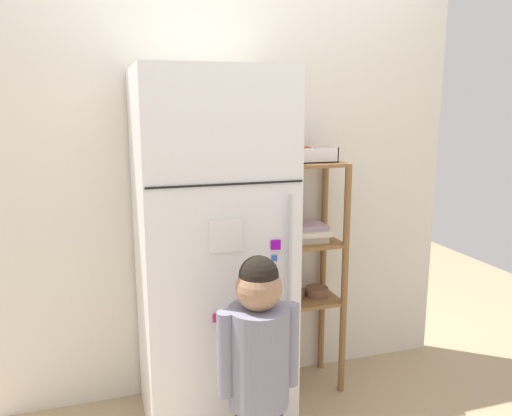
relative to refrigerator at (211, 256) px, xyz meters
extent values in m
plane|color=tan|center=(0.22, -0.02, -0.87)|extent=(6.00, 6.00, 0.00)
cube|color=silver|center=(0.22, 0.36, 0.25)|extent=(2.57, 0.03, 2.24)
cube|color=white|center=(0.00, 0.00, 0.00)|extent=(0.66, 0.66, 1.74)
cube|color=black|center=(0.00, -0.33, 0.39)|extent=(0.65, 0.01, 0.01)
cylinder|color=silver|center=(0.27, -0.35, 0.09)|extent=(0.02, 0.02, 0.50)
cube|color=white|center=(-0.01, -0.33, 0.18)|extent=(0.14, 0.00, 0.14)
cube|color=#C82E78|center=(-0.05, -0.33, -0.17)|extent=(0.04, 0.01, 0.04)
cube|color=blue|center=(0.20, -0.33, 0.07)|extent=(0.03, 0.01, 0.02)
cube|color=gold|center=(0.10, -0.33, -0.02)|extent=(0.03, 0.02, 0.03)
cube|color=blue|center=(0.01, -0.33, -0.26)|extent=(0.03, 0.02, 0.03)
cube|color=#9C0AC0|center=(0.21, -0.33, 0.12)|extent=(0.04, 0.02, 0.04)
cylinder|color=gray|center=(0.06, -0.56, -0.25)|extent=(0.24, 0.24, 0.40)
sphere|color=gray|center=(0.06, -0.49, -0.06)|extent=(0.11, 0.11, 0.11)
sphere|color=#A87A5B|center=(0.06, -0.56, 0.03)|extent=(0.18, 0.18, 0.18)
sphere|color=black|center=(0.06, -0.56, 0.08)|extent=(0.15, 0.15, 0.15)
cylinder|color=gray|center=(-0.07, -0.56, -0.22)|extent=(0.07, 0.07, 0.34)
cylinder|color=gray|center=(0.19, -0.56, -0.22)|extent=(0.07, 0.07, 0.34)
cylinder|color=olive|center=(0.41, 0.04, -0.23)|extent=(0.04, 0.04, 1.28)
cylinder|color=olive|center=(0.74, 0.04, -0.23)|extent=(0.04, 0.04, 1.28)
cylinder|color=olive|center=(0.41, 0.31, -0.23)|extent=(0.04, 0.04, 1.28)
cylinder|color=olive|center=(0.74, 0.31, -0.23)|extent=(0.04, 0.04, 1.28)
cube|color=olive|center=(0.58, 0.18, 0.40)|extent=(0.35, 0.29, 0.02)
cube|color=olive|center=(0.58, 0.18, -0.03)|extent=(0.35, 0.29, 0.02)
cube|color=olive|center=(0.58, 0.18, -0.35)|extent=(0.35, 0.29, 0.02)
cube|color=silver|center=(0.57, 0.18, 0.00)|extent=(0.21, 0.18, 0.04)
cube|color=silver|center=(0.60, 0.16, 0.03)|extent=(0.21, 0.18, 0.03)
cube|color=#B293A3|center=(0.57, 0.19, 0.06)|extent=(0.20, 0.17, 0.03)
cylinder|color=brown|center=(0.51, 0.18, -0.32)|extent=(0.09, 0.09, 0.05)
cylinder|color=brown|center=(0.64, 0.18, -0.32)|extent=(0.13, 0.13, 0.05)
cube|color=white|center=(0.58, 0.18, 0.41)|extent=(0.26, 0.16, 0.01)
cube|color=white|center=(0.58, 0.10, 0.45)|extent=(0.26, 0.01, 0.08)
cube|color=white|center=(0.58, 0.26, 0.45)|extent=(0.26, 0.01, 0.08)
cube|color=white|center=(0.46, 0.18, 0.45)|extent=(0.01, 0.16, 0.08)
cube|color=white|center=(0.71, 0.18, 0.45)|extent=(0.01, 0.16, 0.08)
sphere|color=#A8320B|center=(0.55, 0.17, 0.45)|extent=(0.07, 0.07, 0.07)
sphere|color=maroon|center=(0.62, 0.19, 0.45)|extent=(0.07, 0.07, 0.07)
sphere|color=#B2281C|center=(0.58, 0.21, 0.45)|extent=(0.07, 0.07, 0.07)
camera|label=1|loc=(-0.50, -2.28, 0.70)|focal=35.56mm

